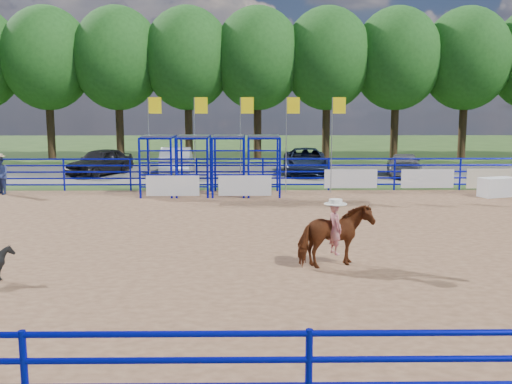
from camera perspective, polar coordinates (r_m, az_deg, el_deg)
ground at (r=16.14m, az=1.55°, el=-5.10°), size 120.00×120.00×0.00m
arena_dirt at (r=16.14m, az=1.55°, el=-5.06°), size 30.00×20.00×0.02m
gravel_strip at (r=32.90m, az=0.39°, el=1.92°), size 40.00×10.00×0.01m
announcer_table at (r=26.18m, az=22.98°, el=0.45°), size 1.67×1.15×0.81m
horse_and_rider at (r=13.64m, az=7.90°, el=-4.09°), size 1.94×1.40×2.25m
spectator_cowboy at (r=27.03m, az=-24.26°, el=1.62°), size 1.04×1.03×1.75m
car_a at (r=32.93m, az=-15.30°, el=2.95°), size 3.36×4.75×1.50m
car_b at (r=32.52m, az=-7.92°, el=3.13°), size 1.88×4.73×1.53m
car_c at (r=32.33m, az=4.98°, el=3.09°), size 2.67×5.37×1.46m
car_d at (r=32.33m, az=14.57°, el=2.65°), size 2.62×4.57×1.25m
perimeter_fence at (r=15.98m, az=1.56°, el=-2.48°), size 30.10×20.10×1.50m
chute_assembly at (r=24.68m, az=-3.66°, el=2.61°), size 19.32×2.41×4.20m
treeline at (r=41.84m, az=0.16°, el=13.67°), size 56.40×6.40×11.24m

